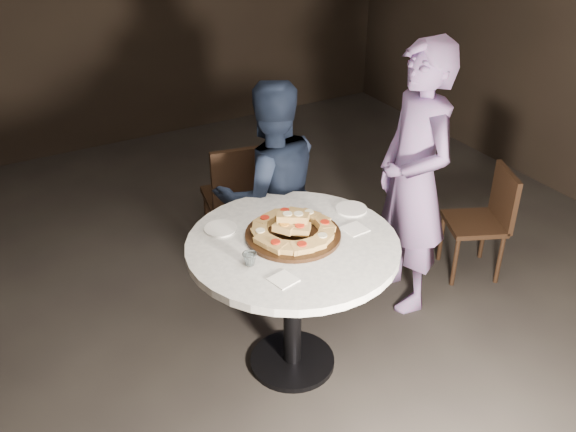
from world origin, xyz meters
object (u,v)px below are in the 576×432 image
at_px(chair_far, 241,195).
at_px(diner_teal, 414,180).
at_px(diner_navy, 270,194).
at_px(focaccia_pile, 293,228).
at_px(table, 293,267).
at_px(chair_right, 487,215).
at_px(serving_board, 293,235).
at_px(water_glass, 250,259).

relative_size(chair_far, diner_teal, 0.55).
bearing_deg(chair_far, diner_navy, 103.42).
bearing_deg(diner_navy, chair_far, -79.73).
bearing_deg(diner_teal, focaccia_pile, -70.47).
relative_size(table, chair_right, 1.60).
distance_m(serving_board, water_glass, 0.33).
bearing_deg(chair_right, water_glass, -58.60).
xyz_separation_m(chair_right, diner_teal, (-0.64, 0.03, 0.41)).
xyz_separation_m(chair_far, diner_teal, (0.74, -0.87, 0.32)).
relative_size(table, water_glass, 17.25).
bearing_deg(serving_board, chair_right, 4.52).
distance_m(chair_right, diner_teal, 0.77).
bearing_deg(table, diner_navy, 71.52).
height_order(chair_far, chair_right, chair_far).
height_order(chair_right, diner_teal, diner_teal).
bearing_deg(chair_far, diner_teal, 141.14).
height_order(serving_board, chair_far, chair_far).
xyz_separation_m(table, focaccia_pile, (0.03, 0.05, 0.21)).
height_order(diner_navy, diner_teal, diner_teal).
xyz_separation_m(chair_right, diner_navy, (-1.37, 0.52, 0.29)).
height_order(chair_far, diner_navy, diner_navy).
xyz_separation_m(serving_board, diner_navy, (0.20, 0.64, -0.11)).
xyz_separation_m(serving_board, focaccia_pile, (0.00, 0.00, 0.04)).
height_order(water_glass, chair_right, water_glass).
xyz_separation_m(water_glass, diner_navy, (0.51, 0.76, -0.13)).
relative_size(chair_far, diner_navy, 0.64).
bearing_deg(serving_board, diner_teal, 9.59).
xyz_separation_m(focaccia_pile, chair_right, (1.57, 0.12, -0.44)).
distance_m(chair_right, diner_navy, 1.49).
distance_m(table, serving_board, 0.17).
height_order(water_glass, chair_far, chair_far).
distance_m(focaccia_pile, chair_right, 1.64).
xyz_separation_m(chair_far, diner_navy, (0.02, -0.39, 0.19)).
xyz_separation_m(focaccia_pile, diner_teal, (0.93, 0.16, -0.03)).
xyz_separation_m(water_glass, chair_far, (0.49, 1.15, -0.32)).
xyz_separation_m(serving_board, diner_teal, (0.93, 0.16, 0.02)).
height_order(focaccia_pile, water_glass, focaccia_pile).
distance_m(chair_far, diner_teal, 1.19).
xyz_separation_m(diner_navy, diner_teal, (0.72, -0.48, 0.13)).
bearing_deg(water_glass, diner_teal, 12.54).
bearing_deg(diner_navy, table, 79.12).
distance_m(table, diner_navy, 0.72).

